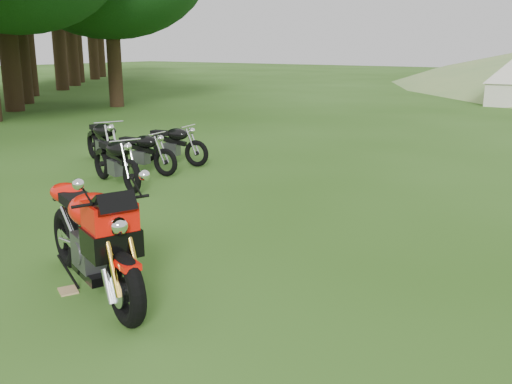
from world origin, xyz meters
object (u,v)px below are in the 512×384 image
Objects in this scene: vintage_moto_c at (171,143)px; vintage_moto_d at (140,151)px; vintage_moto_a at (116,160)px; vintage_moto_b at (102,140)px; plywood_board at (68,291)px; sport_motorcycle at (91,228)px.

vintage_moto_c reaches higher than vintage_moto_d.
vintage_moto_a is 1.07× the size of vintage_moto_c.
vintage_moto_b is at bearing -153.64° from vintage_moto_c.
vintage_moto_d is at bearing -93.36° from vintage_moto_c.
plywood_board is 6.37m from vintage_moto_c.
sport_motorcycle reaches higher than vintage_moto_a.
vintage_moto_a is (-2.94, 3.36, 0.47)m from plywood_board.
vintage_moto_b is at bearing 167.19° from vintage_moto_d.
vintage_moto_c is 1.02× the size of vintage_moto_d.
vintage_moto_d is (1.25, -0.16, -0.07)m from vintage_moto_b.
vintage_moto_b reaches higher than vintage_moto_a.
plywood_board is 0.12× the size of vintage_moto_a.
vintage_moto_b is at bearing 159.31° from sport_motorcycle.
sport_motorcycle is at bearing -63.34° from vintage_moto_c.
vintage_moto_b is 1.14× the size of vintage_moto_c.
plywood_board is 0.11× the size of vintage_moto_b.
sport_motorcycle is 5.54m from vintage_moto_d.
vintage_moto_d is at bearing 151.88° from sport_motorcycle.
vintage_moto_a is at bearing 156.14° from sport_motorcycle.
vintage_moto_a reaches higher than vintage_moto_c.
vintage_moto_c reaches higher than plywood_board.
vintage_moto_c is 0.98m from vintage_moto_d.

